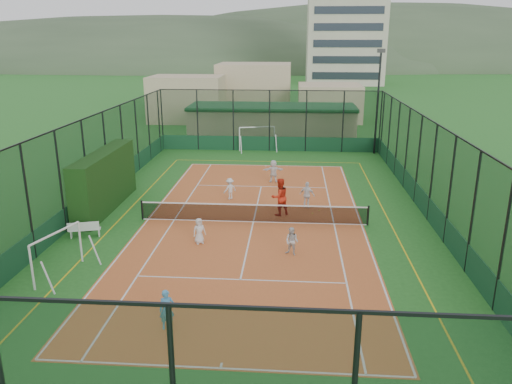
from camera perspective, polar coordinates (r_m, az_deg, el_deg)
ground at (r=25.62m, az=-0.31°, el=-3.47°), size 300.00×300.00×0.00m
court_slab at (r=25.62m, az=-0.31°, el=-3.46°), size 11.17×23.97×0.01m
tennis_net at (r=25.44m, az=-0.31°, el=-2.35°), size 11.67×0.12×1.06m
perimeter_fence at (r=24.85m, az=-0.32°, el=1.93°), size 18.12×34.12×5.00m
floodlight_ne at (r=41.34m, az=13.72°, el=9.89°), size 0.60×0.26×8.25m
clubhouse at (r=46.54m, az=1.84°, el=7.96°), size 15.20×7.20×3.15m
apartment_tower at (r=106.54m, az=10.29°, el=20.16°), size 15.00×12.00×30.00m
distant_hills at (r=174.14m, az=3.71°, el=14.20°), size 200.00×60.00×24.00m
hedge_left at (r=28.52m, az=-16.91°, el=1.27°), size 1.08×7.21×3.16m
white_bench at (r=24.99m, az=-18.97°, el=-4.00°), size 1.50×0.77×0.81m
futsal_goal_near at (r=21.29m, az=-21.73°, el=-6.63°), size 2.87×1.57×1.78m
futsal_goal_far at (r=41.86m, az=0.11°, el=6.10°), size 3.17×1.63×1.97m
child_near_left at (r=22.98m, az=-6.51°, el=-4.44°), size 0.70×0.63×1.21m
child_near_mid at (r=16.74m, az=-10.16°, el=-13.08°), size 0.57×0.47×1.34m
child_near_right at (r=21.70m, az=4.13°, el=-5.64°), size 0.75×0.69×1.25m
child_far_left at (r=29.06m, az=-3.01°, el=0.38°), size 0.93×0.88×1.27m
child_far_right at (r=27.68m, az=5.87°, el=-0.32°), size 0.94×0.67×1.48m
child_far_back at (r=32.52m, az=2.01°, el=2.41°), size 1.41×0.62×1.47m
coach at (r=26.36m, az=2.72°, el=-0.55°), size 1.23×1.17×2.01m
tennis_balls at (r=27.12m, az=4.65°, el=-2.24°), size 3.37×0.55×0.07m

